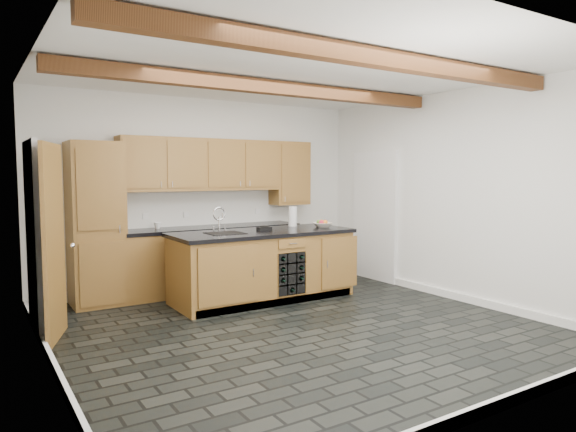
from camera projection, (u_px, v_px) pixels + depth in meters
name	position (u px, v px, depth m)	size (l,w,h in m)	color
ground	(297.00, 326.00, 5.70)	(5.00, 5.00, 0.00)	black
room_shell	(266.00, 188.00, 5.98)	(5.01, 5.00, 5.00)	white
back_cabinetry	(189.00, 224.00, 7.30)	(3.65, 0.62, 2.20)	#9D6932
island	(264.00, 265.00, 6.91)	(2.48, 0.96, 0.93)	#9D6932
faucet	(224.00, 230.00, 6.61)	(0.45, 0.40, 0.34)	black
kitchen_scale	(264.00, 228.00, 6.96)	(0.19, 0.13, 0.06)	black
fruit_bowl	(322.00, 225.00, 7.34)	(0.28, 0.28, 0.07)	beige
fruit_cluster	(322.00, 222.00, 7.34)	(0.16, 0.17, 0.07)	red
paper_towel	(293.00, 216.00, 7.47)	(0.12, 0.12, 0.29)	white
mug	(157.00, 225.00, 7.13)	(0.10, 0.10, 0.09)	white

